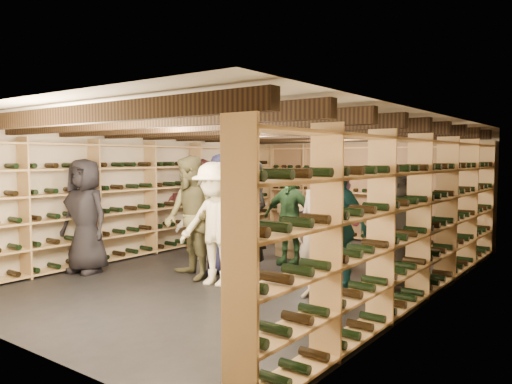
{
  "coord_description": "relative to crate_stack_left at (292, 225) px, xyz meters",
  "views": [
    {
      "loc": [
        4.7,
        -6.44,
        1.84
      ],
      "look_at": [
        -0.21,
        0.2,
        1.27
      ],
      "focal_mm": 35.0,
      "sensor_mm": 36.0,
      "label": 1
    }
  ],
  "objects": [
    {
      "name": "ground",
      "position": [
        0.86,
        -2.33,
        -0.42
      ],
      "size": [
        8.0,
        8.0,
        0.0
      ],
      "primitive_type": "plane",
      "color": "black",
      "rests_on": "ground"
    },
    {
      "name": "walls",
      "position": [
        0.86,
        -2.33,
        0.78
      ],
      "size": [
        5.52,
        8.02,
        2.4
      ],
      "color": "#C4B498",
      "rests_on": "ground"
    },
    {
      "name": "ceiling",
      "position": [
        0.86,
        -2.33,
        1.98
      ],
      "size": [
        5.5,
        8.0,
        0.01
      ],
      "primitive_type": "cube",
      "color": "beige",
      "rests_on": "walls"
    },
    {
      "name": "ceiling_joists",
      "position": [
        0.86,
        -2.33,
        1.84
      ],
      "size": [
        5.4,
        7.12,
        0.18
      ],
      "color": "black",
      "rests_on": "ground"
    },
    {
      "name": "wine_rack_left",
      "position": [
        -1.71,
        -2.33,
        0.65
      ],
      "size": [
        0.32,
        7.5,
        2.15
      ],
      "color": "tan",
      "rests_on": "ground"
    },
    {
      "name": "wine_rack_right",
      "position": [
        3.43,
        -2.33,
        0.65
      ],
      "size": [
        0.32,
        7.5,
        2.15
      ],
      "color": "tan",
      "rests_on": "ground"
    },
    {
      "name": "wine_rack_back",
      "position": [
        0.86,
        1.5,
        0.65
      ],
      "size": [
        4.7,
        0.3,
        2.15
      ],
      "color": "tan",
      "rests_on": "ground"
    },
    {
      "name": "crate_stack_left",
      "position": [
        0.0,
        0.0,
        0.0
      ],
      "size": [
        0.56,
        0.43,
        0.85
      ],
      "rotation": [
        0.0,
        0.0,
        -0.21
      ],
      "color": "tan",
      "rests_on": "ground"
    },
    {
      "name": "crate_stack_right",
      "position": [
        0.65,
        -1.03,
        -0.17
      ],
      "size": [
        0.56,
        0.42,
        0.51
      ],
      "rotation": [
        0.0,
        0.0,
        -0.2
      ],
      "color": "tan",
      "rests_on": "ground"
    },
    {
      "name": "crate_loose",
      "position": [
        2.18,
        0.41,
        -0.34
      ],
      "size": [
        0.55,
        0.4,
        0.17
      ],
      "primitive_type": "cube",
      "rotation": [
        0.0,
        0.0,
        0.16
      ],
      "color": "tan",
      "rests_on": "ground"
    },
    {
      "name": "person_0",
      "position": [
        -1.32,
        -4.05,
        0.49
      ],
      "size": [
        0.96,
        0.7,
        1.82
      ],
      "primitive_type": "imported",
      "rotation": [
        0.0,
        0.0,
        0.14
      ],
      "color": "black",
      "rests_on": "ground"
    },
    {
      "name": "person_1",
      "position": [
        1.13,
        -2.91,
        0.47
      ],
      "size": [
        0.75,
        0.6,
        1.79
      ],
      "primitive_type": "imported",
      "rotation": [
        0.0,
        0.0,
        -0.29
      ],
      "color": "black",
      "rests_on": "ground"
    },
    {
      "name": "person_2",
      "position": [
        0.31,
        -3.35,
        0.51
      ],
      "size": [
        1.11,
        0.99,
        1.87
      ],
      "primitive_type": "imported",
      "rotation": [
        0.0,
        0.0,
        -0.37
      ],
      "color": "brown",
      "rests_on": "ground"
    },
    {
      "name": "person_3",
      "position": [
        0.86,
        -3.41,
        0.46
      ],
      "size": [
        1.24,
        0.84,
        1.78
      ],
      "primitive_type": "imported",
      "rotation": [
        0.0,
        0.0,
        0.16
      ],
      "color": "beige",
      "rests_on": "ground"
    },
    {
      "name": "person_4",
      "position": [
        2.41,
        -2.63,
        0.46
      ],
      "size": [
        1.11,
        0.72,
        1.76
      ],
      "primitive_type": "imported",
      "rotation": [
        0.0,
        0.0,
        -0.3
      ],
      "color": "#1D616B",
      "rests_on": "ground"
    },
    {
      "name": "person_5",
      "position": [
        -1.32,
        -1.34,
        0.48
      ],
      "size": [
        1.75,
        0.84,
        1.81
      ],
      "primitive_type": "imported",
      "rotation": [
        0.0,
        0.0,
        0.19
      ],
      "color": "brown",
      "rests_on": "ground"
    },
    {
      "name": "person_6",
      "position": [
        0.59,
        -2.85,
        0.53
      ],
      "size": [
        0.99,
        0.7,
        1.91
      ],
      "primitive_type": "imported",
      "rotation": [
        0.0,
        0.0,
        0.1
      ],
      "color": "#1A1D41",
      "rests_on": "ground"
    },
    {
      "name": "person_7",
      "position": [
        2.42,
        -3.18,
        0.47
      ],
      "size": [
        0.72,
        0.55,
        1.78
      ],
      "primitive_type": "imported",
      "rotation": [
        0.0,
        0.0,
        -0.2
      ],
      "color": "gray",
      "rests_on": "ground"
    },
    {
      "name": "person_8",
      "position": [
        1.91,
        -1.67,
        0.32
      ],
      "size": [
        0.9,
        0.82,
        1.5
      ],
      "primitive_type": "imported",
      "rotation": [
        0.0,
        0.0,
        0.43
      ],
      "color": "#48161D",
      "rests_on": "ground"
    },
    {
      "name": "person_9",
      "position": [
        -0.51,
        -2.24,
        0.32
      ],
      "size": [
        1.08,
        0.8,
        1.5
      ],
      "primitive_type": "imported",
      "rotation": [
        0.0,
        0.0,
        0.27
      ],
      "color": "#ADA89D",
      "rests_on": "ground"
    },
    {
      "name": "person_10",
      "position": [
        0.96,
        -1.61,
        0.39
      ],
      "size": [
        0.98,
        0.46,
        1.62
      ],
      "primitive_type": "imported",
      "rotation": [
        0.0,
        0.0,
        0.07
      ],
      "color": "#2B542C",
      "rests_on": "ground"
    },
    {
      "name": "person_11",
      "position": [
        1.6,
        -1.03,
        0.37
      ],
      "size": [
        1.53,
        1.01,
        1.58
      ],
      "primitive_type": "imported",
      "rotation": [
        0.0,
        0.0,
        0.41
      ],
      "color": "#88669C",
      "rests_on": "ground"
    },
    {
      "name": "person_12",
      "position": [
        3.04,
        -2.04,
        0.43
      ],
      "size": [
        0.96,
        0.78,
        1.7
      ],
      "primitive_type": "imported",
      "rotation": [
        0.0,
        0.0,
        0.33
      ],
      "color": "#333538",
      "rests_on": "ground"
    }
  ]
}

